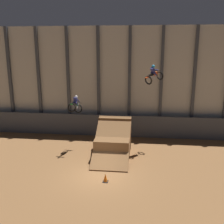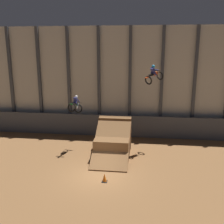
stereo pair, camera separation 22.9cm
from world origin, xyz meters
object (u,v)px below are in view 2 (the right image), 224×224
Objects in this scene: dirt_ramp at (113,142)px; rider_bike_right_air at (154,75)px; rider_bike_left_air at (75,105)px; traffic_cone_near_ramp at (105,178)px.

rider_bike_right_air is at bearing 23.42° from dirt_ramp.
dirt_ramp is 2.79× the size of rider_bike_left_air.
rider_bike_left_air reaches higher than traffic_cone_near_ramp.
rider_bike_right_air is at bearing 62.69° from traffic_cone_near_ramp.
dirt_ramp is at bearing 89.98° from traffic_cone_near_ramp.
rider_bike_left_air is at bearing 170.72° from dirt_ramp.
traffic_cone_near_ramp is (3.23, -5.26, -3.62)m from rider_bike_left_air.
rider_bike_right_air reaches higher than dirt_ramp.
dirt_ramp is 4.38m from rider_bike_left_air.
rider_bike_right_air reaches higher than rider_bike_left_air.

